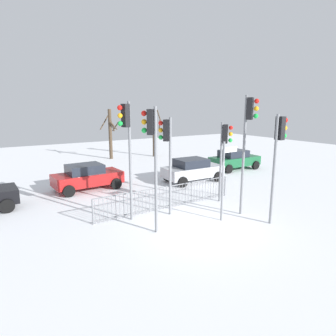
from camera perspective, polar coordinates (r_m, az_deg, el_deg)
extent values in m
plane|color=white|center=(12.13, 6.19, -10.96)|extent=(60.00, 60.00, 0.00)
cylinder|color=slate|center=(14.70, 10.17, 1.00)|extent=(0.11, 0.11, 3.94)
cube|color=black|center=(14.49, 11.03, 6.49)|extent=(0.38, 0.38, 0.90)
sphere|color=red|center=(14.45, 12.08, 7.62)|extent=(0.20, 0.20, 0.20)
sphere|color=orange|center=(14.47, 12.02, 6.44)|extent=(0.20, 0.20, 0.20)
sphere|color=green|center=(14.50, 11.97, 5.26)|extent=(0.20, 0.20, 0.20)
cylinder|color=slate|center=(12.33, 19.80, -0.48)|extent=(0.11, 0.11, 4.41)
cube|color=black|center=(12.23, 20.87, 7.20)|extent=(0.24, 0.33, 0.90)
sphere|color=red|center=(12.40, 21.74, 8.58)|extent=(0.20, 0.20, 0.20)
sphere|color=orange|center=(12.42, 21.64, 7.20)|extent=(0.20, 0.20, 0.20)
sphere|color=green|center=(12.44, 21.53, 5.83)|extent=(0.20, 0.20, 0.20)
cylinder|color=slate|center=(12.63, 0.43, 0.13)|extent=(0.11, 0.11, 4.25)
cube|color=black|center=(12.44, -0.30, 7.29)|extent=(0.38, 0.38, 0.90)
sphere|color=red|center=(12.49, -1.42, 8.69)|extent=(0.20, 0.20, 0.20)
sphere|color=orange|center=(12.51, -1.42, 7.31)|extent=(0.20, 0.20, 0.20)
sphere|color=green|center=(12.54, -1.41, 5.95)|extent=(0.20, 0.20, 0.20)
cylinder|color=slate|center=(13.01, 14.39, 2.11)|extent=(0.11, 0.11, 5.15)
cube|color=black|center=(12.80, 15.59, 11.01)|extent=(0.39, 0.36, 0.90)
sphere|color=red|center=(12.76, 16.79, 12.29)|extent=(0.20, 0.20, 0.20)
sphere|color=orange|center=(12.76, 16.71, 10.94)|extent=(0.20, 0.20, 0.20)
sphere|color=green|center=(12.76, 16.63, 9.60)|extent=(0.20, 0.20, 0.20)
cylinder|color=slate|center=(12.07, -7.31, 1.03)|extent=(0.11, 0.11, 4.89)
cube|color=black|center=(11.77, -8.23, 10.01)|extent=(0.27, 0.35, 0.90)
sphere|color=red|center=(11.63, -9.32, 11.43)|extent=(0.20, 0.20, 0.20)
sphere|color=orange|center=(11.64, -9.27, 9.96)|extent=(0.20, 0.20, 0.20)
sphere|color=green|center=(11.65, -9.22, 8.48)|extent=(0.20, 0.20, 0.20)
cylinder|color=slate|center=(10.76, -2.37, -0.74)|extent=(0.11, 0.11, 4.70)
cube|color=black|center=(10.55, -3.33, 8.88)|extent=(0.38, 0.38, 0.90)
sphere|color=red|center=(10.61, -4.67, 10.49)|extent=(0.20, 0.20, 0.20)
sphere|color=orange|center=(10.62, -4.65, 8.88)|extent=(0.20, 0.20, 0.20)
sphere|color=green|center=(10.64, -4.62, 7.26)|extent=(0.20, 0.20, 0.20)
cylinder|color=slate|center=(12.25, 10.53, -2.68)|extent=(0.09, 0.09, 3.32)
cube|color=white|center=(12.28, 12.06, 3.52)|extent=(0.70, 0.07, 0.22)
cube|color=slate|center=(13.67, 0.02, -3.59)|extent=(7.22, 0.17, 0.04)
cube|color=slate|center=(13.95, 0.02, -7.28)|extent=(7.22, 0.17, 0.04)
cylinder|color=slate|center=(12.37, -13.95, -8.20)|extent=(0.02, 0.02, 1.05)
cylinder|color=slate|center=(12.42, -13.16, -8.07)|extent=(0.02, 0.02, 1.05)
cylinder|color=slate|center=(12.48, -12.37, -7.94)|extent=(0.02, 0.02, 1.05)
cylinder|color=slate|center=(12.54, -11.59, -7.81)|extent=(0.02, 0.02, 1.05)
cylinder|color=slate|center=(12.60, -10.82, -7.68)|extent=(0.02, 0.02, 1.05)
cylinder|color=slate|center=(12.66, -10.06, -7.54)|extent=(0.02, 0.02, 1.05)
cylinder|color=slate|center=(12.73, -9.31, -7.41)|extent=(0.02, 0.02, 1.05)
cylinder|color=slate|center=(12.80, -8.56, -7.28)|extent=(0.02, 0.02, 1.05)
cylinder|color=slate|center=(12.87, -7.83, -7.15)|extent=(0.02, 0.02, 1.05)
cylinder|color=slate|center=(12.94, -7.10, -7.02)|extent=(0.02, 0.02, 1.05)
cylinder|color=slate|center=(13.01, -6.38, -6.89)|extent=(0.02, 0.02, 1.05)
cylinder|color=slate|center=(13.09, -5.67, -6.76)|extent=(0.02, 0.02, 1.05)
cylinder|color=slate|center=(13.17, -4.97, -6.64)|extent=(0.02, 0.02, 1.05)
cylinder|color=slate|center=(13.25, -4.27, -6.51)|extent=(0.02, 0.02, 1.05)
cylinder|color=slate|center=(13.33, -3.59, -6.38)|extent=(0.02, 0.02, 1.05)
cylinder|color=slate|center=(13.42, -2.91, -6.25)|extent=(0.02, 0.02, 1.05)
cylinder|color=slate|center=(13.50, -2.25, -6.13)|extent=(0.02, 0.02, 1.05)
cylinder|color=slate|center=(13.59, -1.59, -6.00)|extent=(0.02, 0.02, 1.05)
cylinder|color=slate|center=(13.68, -0.94, -5.88)|extent=(0.02, 0.02, 1.05)
cylinder|color=slate|center=(13.77, -0.30, -5.75)|extent=(0.02, 0.02, 1.05)
cylinder|color=slate|center=(13.87, 0.33, -5.63)|extent=(0.02, 0.02, 1.05)
cylinder|color=slate|center=(13.96, 0.95, -5.51)|extent=(0.02, 0.02, 1.05)
cylinder|color=slate|center=(14.06, 1.57, -5.39)|extent=(0.02, 0.02, 1.05)
cylinder|color=slate|center=(14.16, 2.17, -5.27)|extent=(0.02, 0.02, 1.05)
cylinder|color=slate|center=(14.26, 2.77, -5.15)|extent=(0.02, 0.02, 1.05)
cylinder|color=slate|center=(14.36, 3.36, -5.03)|extent=(0.02, 0.02, 1.05)
cylinder|color=slate|center=(14.46, 3.94, -4.92)|extent=(0.02, 0.02, 1.05)
cylinder|color=slate|center=(14.57, 4.51, -4.80)|extent=(0.02, 0.02, 1.05)
cylinder|color=slate|center=(14.67, 5.07, -4.69)|extent=(0.02, 0.02, 1.05)
cylinder|color=slate|center=(14.78, 5.62, -4.58)|extent=(0.02, 0.02, 1.05)
cylinder|color=slate|center=(14.89, 6.17, -4.47)|extent=(0.02, 0.02, 1.05)
cylinder|color=slate|center=(15.00, 6.71, -4.36)|extent=(0.02, 0.02, 1.05)
cylinder|color=slate|center=(15.11, 7.24, -4.25)|extent=(0.02, 0.02, 1.05)
cylinder|color=slate|center=(15.22, 7.76, -4.14)|extent=(0.02, 0.02, 1.05)
cylinder|color=slate|center=(15.34, 8.27, -4.03)|extent=(0.02, 0.02, 1.05)
cylinder|color=slate|center=(15.45, 8.78, -3.93)|extent=(0.02, 0.02, 1.05)
cylinder|color=slate|center=(15.57, 9.28, -3.82)|extent=(0.02, 0.02, 1.05)
cylinder|color=slate|center=(15.69, 9.77, -3.72)|extent=(0.02, 0.02, 1.05)
cylinder|color=slate|center=(15.81, 10.25, -3.62)|extent=(0.02, 0.02, 1.05)
cylinder|color=slate|center=(15.93, 10.73, -3.52)|extent=(0.02, 0.02, 1.05)
cylinder|color=slate|center=(12.34, -14.35, -8.26)|extent=(0.06, 0.06, 1.05)
cylinder|color=slate|center=(15.99, 10.96, -3.47)|extent=(0.06, 0.06, 1.05)
cylinder|color=black|center=(16.76, -29.26, -4.82)|extent=(0.65, 0.24, 0.64)
cylinder|color=black|center=(15.13, -28.71, -6.44)|extent=(0.65, 0.24, 0.64)
cube|color=#B2B5BA|center=(18.75, 4.85, -0.64)|extent=(3.84, 1.78, 0.65)
cube|color=#1E232D|center=(18.56, 4.50, 0.96)|extent=(1.93, 1.54, 0.55)
cylinder|color=black|center=(20.28, 6.56, -0.67)|extent=(0.64, 0.23, 0.64)
cylinder|color=black|center=(18.99, 9.65, -1.62)|extent=(0.64, 0.23, 0.64)
cylinder|color=black|center=(18.80, -0.03, -1.58)|extent=(0.64, 0.23, 0.64)
cylinder|color=black|center=(17.41, 2.82, -2.70)|extent=(0.64, 0.23, 0.64)
cube|color=#195933|center=(22.87, 12.76, 1.37)|extent=(3.83, 1.78, 0.65)
cube|color=#1E232D|center=(22.68, 12.55, 2.71)|extent=(1.93, 1.54, 0.55)
cylinder|color=black|center=(24.45, 13.67, 1.22)|extent=(0.64, 0.23, 0.64)
cylinder|color=black|center=(23.29, 16.57, 0.54)|extent=(0.64, 0.23, 0.64)
cylinder|color=black|center=(22.67, 8.76, 0.60)|extent=(0.64, 0.23, 0.64)
cylinder|color=black|center=(21.42, 11.64, -0.17)|extent=(0.64, 0.23, 0.64)
cube|color=maroon|center=(17.48, -15.25, -1.95)|extent=(3.88, 1.88, 0.65)
cube|color=#1E232D|center=(17.31, -15.81, -0.25)|extent=(1.97, 1.59, 0.55)
cylinder|color=black|center=(18.79, -12.19, -1.87)|extent=(0.65, 0.25, 0.64)
cylinder|color=black|center=(17.27, -10.02, -2.99)|extent=(0.65, 0.25, 0.64)
cylinder|color=black|center=(17.98, -20.16, -2.96)|extent=(0.65, 0.25, 0.64)
cylinder|color=black|center=(16.39, -18.64, -4.25)|extent=(0.65, 0.25, 0.64)
cylinder|color=#473828|center=(27.97, -2.66, 6.61)|extent=(0.32, 0.32, 4.27)
cylinder|color=#473828|center=(28.17, -2.75, 9.96)|extent=(0.67, 0.39, 1.09)
cylinder|color=#473828|center=(27.96, -1.64, 8.31)|extent=(0.54, 1.04, 1.21)
cylinder|color=#473828|center=(27.67, -1.66, 9.77)|extent=(0.99, 0.79, 1.42)
cylinder|color=#473828|center=(27.09, -11.09, 6.41)|extent=(0.30, 0.30, 4.45)
cylinder|color=#473828|center=(26.91, -10.65, 7.95)|extent=(0.54, 0.48, 0.94)
cylinder|color=#473828|center=(27.30, -10.10, 7.92)|extent=(0.23, 1.19, 0.93)
cylinder|color=#473828|center=(26.73, -10.55, 8.15)|extent=(0.87, 0.44, 0.88)
cylinder|color=#473828|center=(27.38, -12.23, 8.62)|extent=(1.14, 0.79, 1.26)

